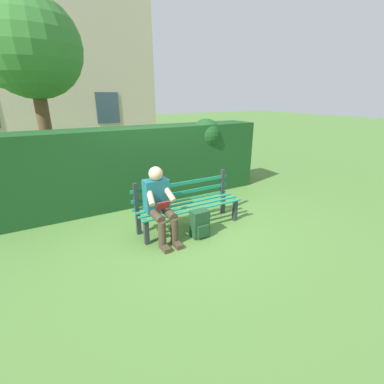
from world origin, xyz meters
The scene contains 7 objects.
ground centered at (0.00, 0.00, 0.00)m, with size 60.00×60.00×0.00m, color #517F38.
park_bench centered at (0.00, -0.07, 0.42)m, with size 1.86×0.53×0.87m.
person_seated centered at (0.58, 0.10, 0.61)m, with size 0.44×0.73×1.15m.
hedge_backdrop centered at (0.42, -1.66, 0.82)m, with size 5.87×0.86×1.69m.
tree centered at (1.97, -3.50, 3.06)m, with size 2.19×2.09×4.18m.
building_facade centered at (1.51, -9.20, 3.07)m, with size 8.33×2.76×6.14m.
backpack centered at (0.02, 0.38, 0.22)m, with size 0.28×0.26×0.45m.
Camera 1 is at (2.02, 3.66, 2.15)m, focal length 24.86 mm.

